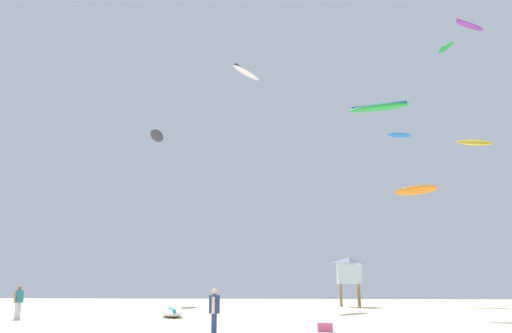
% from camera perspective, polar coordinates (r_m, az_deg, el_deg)
% --- Properties ---
extents(person_foreground, '(0.36, 0.53, 1.59)m').
position_cam_1_polar(person_foreground, '(17.75, -4.62, -15.38)').
color(person_foreground, navy).
rests_on(person_foreground, ground).
extents(person_midground, '(0.38, 0.53, 1.69)m').
position_cam_1_polar(person_midground, '(30.57, -24.68, -13.19)').
color(person_midground, silver).
rests_on(person_midground, ground).
extents(kite_grounded_near, '(2.39, 4.20, 0.48)m').
position_cam_1_polar(kite_grounded_near, '(30.42, -9.26, -15.61)').
color(kite_grounded_near, white).
rests_on(kite_grounded_near, ground).
extents(lifeguard_tower, '(2.30, 2.30, 4.15)m').
position_cam_1_polar(lifeguard_tower, '(45.81, 10.20, -11.15)').
color(lifeguard_tower, '#8C704C').
rests_on(lifeguard_tower, ground).
extents(cooler_box, '(0.56, 0.36, 0.32)m').
position_cam_1_polar(cooler_box, '(20.49, 7.61, -17.15)').
color(cooler_box, '#E5598C').
rests_on(cooler_box, ground).
extents(kite_aloft_0, '(1.42, 2.60, 0.26)m').
position_cam_1_polar(kite_aloft_0, '(55.55, 20.19, 12.23)').
color(kite_aloft_0, green).
extents(kite_aloft_1, '(4.28, 3.78, 1.01)m').
position_cam_1_polar(kite_aloft_1, '(52.11, 17.19, -2.52)').
color(kite_aloft_1, orange).
extents(kite_aloft_2, '(3.12, 4.49, 0.78)m').
position_cam_1_polar(kite_aloft_2, '(52.88, -1.04, 10.29)').
color(kite_aloft_2, white).
extents(kite_aloft_3, '(2.57, 1.32, 0.49)m').
position_cam_1_polar(kite_aloft_3, '(52.12, 15.53, 3.34)').
color(kite_aloft_3, blue).
extents(kite_aloft_4, '(4.25, 2.17, 0.54)m').
position_cam_1_polar(kite_aloft_4, '(37.01, 13.39, 6.35)').
color(kite_aloft_4, green).
extents(kite_aloft_6, '(3.14, 1.41, 0.75)m').
position_cam_1_polar(kite_aloft_6, '(44.15, 22.98, 2.45)').
color(kite_aloft_6, yellow).
extents(kite_aloft_7, '(3.39, 2.85, 0.65)m').
position_cam_1_polar(kite_aloft_7, '(49.23, 22.47, 14.17)').
color(kite_aloft_7, purple).
extents(kite_aloft_8, '(1.81, 4.60, 0.83)m').
position_cam_1_polar(kite_aloft_8, '(58.66, -10.86, 3.34)').
color(kite_aloft_8, '#2D2D33').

